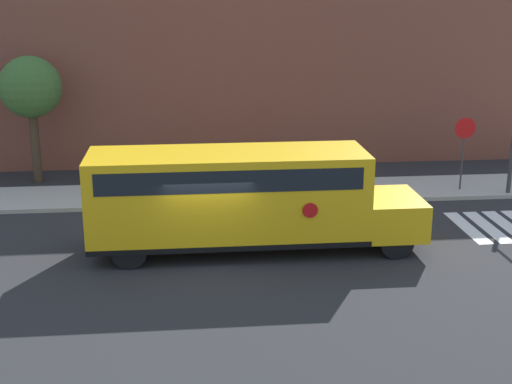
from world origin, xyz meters
TOP-DOWN VIEW (x-y plane):
  - ground_plane at (0.00, 0.00)m, footprint 60.00×60.00m
  - sidewalk_strip at (0.00, 6.50)m, footprint 44.00×3.00m
  - building_backdrop at (0.00, 13.00)m, footprint 32.00×4.00m
  - school_bus at (0.97, 0.67)m, footprint 9.96×2.57m
  - stop_sign at (9.93, 5.94)m, footprint 0.80×0.10m
  - tree_far_sidewalk at (-6.62, 9.22)m, footprint 2.45×2.45m

SIDE VIEW (x-z plane):
  - ground_plane at x=0.00m, z-range 0.00..0.00m
  - sidewalk_strip at x=0.00m, z-range 0.00..0.15m
  - school_bus at x=0.97m, z-range 0.22..3.30m
  - stop_sign at x=9.93m, z-range 0.52..3.47m
  - tree_far_sidewalk at x=-6.62m, z-range 1.27..6.37m
  - building_backdrop at x=0.00m, z-range 0.00..8.22m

